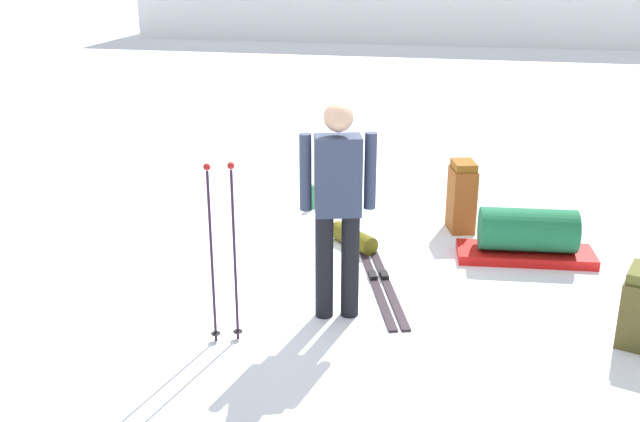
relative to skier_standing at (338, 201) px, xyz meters
name	(u,v)px	position (x,y,z in m)	size (l,w,h in m)	color
ground_plane	(320,288)	(-0.18, 0.47, -0.95)	(80.00, 80.00, 0.00)	white
skier_standing	(338,201)	(0.00, 0.00, 0.00)	(0.56, 0.28, 1.70)	black
ski_pair_near	(379,277)	(0.31, 0.72, -0.94)	(0.55, 1.93, 0.05)	black
backpack_bright	(462,197)	(1.10, 2.00, -0.60)	(0.29, 0.38, 0.73)	brown
ski_poles_planted_near	(223,246)	(-0.78, -0.47, -0.20)	(0.23, 0.12, 1.36)	#26142A
gear_sled	(527,236)	(1.65, 1.29, -0.73)	(1.25, 0.46, 0.49)	red
sleeping_mat_rolled	(353,238)	(0.04, 1.42, -0.86)	(0.18, 0.18, 0.55)	#565213
thermos_bottle	(313,197)	(-0.48, 2.51, -0.82)	(0.07, 0.07, 0.26)	#28793D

